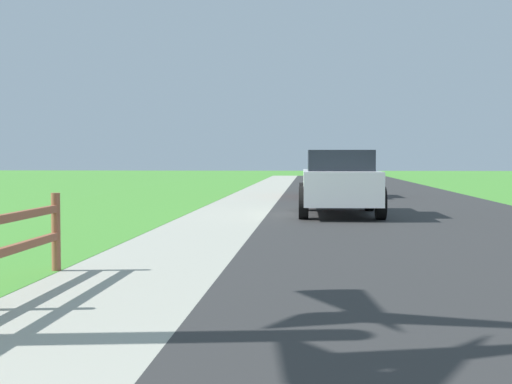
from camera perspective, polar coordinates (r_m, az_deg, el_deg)
ground_plane at (r=24.57m, az=1.77°, el=-0.63°), size 120.00×120.00×0.00m
road_asphalt at (r=26.66m, az=9.50°, el=-0.40°), size 7.00×66.00×0.01m
curb_concrete at (r=26.86m, az=-4.45°, el=-0.35°), size 6.00×66.00×0.01m
grass_verge at (r=27.13m, az=-7.58°, el=-0.33°), size 5.00×66.00×0.00m
parked_suv_white at (r=18.16m, az=6.49°, el=0.79°), size 2.02×4.60×1.59m
parked_car_red at (r=27.08m, az=5.97°, el=1.32°), size 2.10×4.53×1.52m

